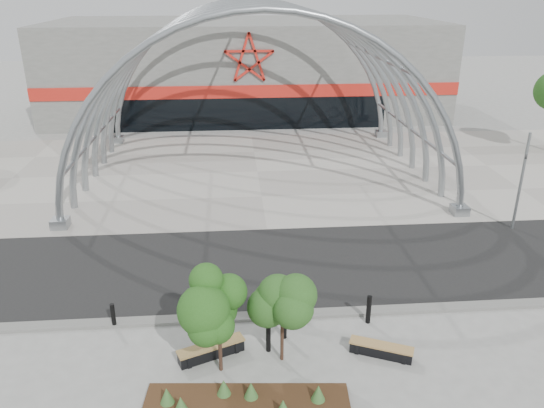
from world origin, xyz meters
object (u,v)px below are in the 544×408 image
at_px(bench_0, 211,351).
at_px(bench_1, 381,350).
at_px(street_tree_0, 218,300).
at_px(bollard_2, 284,324).
at_px(signal_pole, 521,180).
at_px(street_tree_1, 282,298).

height_order(bench_0, bench_1, bench_0).
height_order(street_tree_0, bench_0, street_tree_0).
bearing_deg(bollard_2, signal_pole, 32.68).
xyz_separation_m(signal_pole, street_tree_0, (-14.04, -9.11, 0.02)).
xyz_separation_m(street_tree_1, bollard_2, (0.19, 1.11, -1.76)).
height_order(street_tree_1, bench_0, street_tree_1).
bearing_deg(street_tree_0, street_tree_1, 10.08).
distance_m(signal_pole, street_tree_0, 16.74).
bearing_deg(street_tree_1, street_tree_0, -169.92).
relative_size(signal_pole, street_tree_1, 1.51).
bearing_deg(street_tree_1, bench_1, -1.32).
distance_m(signal_pole, bench_1, 12.79).
height_order(signal_pole, bench_0, signal_pole).
bearing_deg(bollard_2, street_tree_0, -145.47).
bearing_deg(bollard_2, bench_0, -161.56).
relative_size(street_tree_0, bollard_2, 3.37).
bearing_deg(signal_pole, bench_1, -135.35).
xyz_separation_m(street_tree_0, bench_0, (-0.31, 0.65, -2.31)).
height_order(street_tree_1, bollard_2, street_tree_1).
bearing_deg(bollard_2, street_tree_1, -99.67).
height_order(street_tree_0, street_tree_1, street_tree_0).
distance_m(street_tree_0, bollard_2, 3.25).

